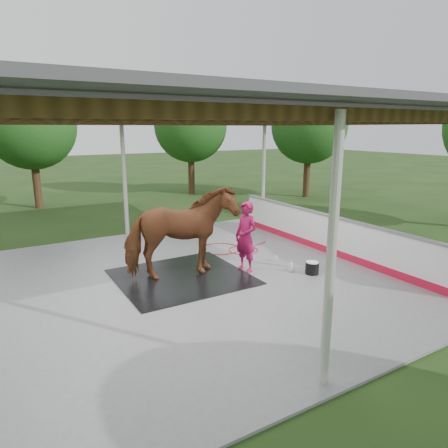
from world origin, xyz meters
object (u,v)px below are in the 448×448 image
dasher_board (325,234)px  wash_bucket (312,268)px  horse (181,233)px  handler (246,237)px

dasher_board → wash_bucket: (-1.65, -1.26, -0.38)m
horse → handler: 1.70m
handler → wash_bucket: (1.33, -1.06, -0.75)m
handler → wash_bucket: handler is taller
horse → handler: horse is taller
handler → horse: bearing=-116.1°
wash_bucket → dasher_board: bearing=37.2°
horse → wash_bucket: 3.45m
horse → handler: bearing=-96.2°
horse → dasher_board: bearing=-84.9°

